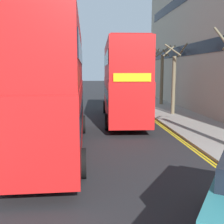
{
  "coord_description": "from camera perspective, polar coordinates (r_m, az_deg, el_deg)",
  "views": [
    {
      "loc": [
        -0.69,
        -1.06,
        3.7
      ],
      "look_at": [
        0.5,
        11.0,
        1.8
      ],
      "focal_mm": 43.51,
      "sensor_mm": 36.0,
      "label": 1
    }
  ],
  "objects": [
    {
      "name": "kerb_line_outer",
      "position": [
        16.32,
        12.73,
        -4.4
      ],
      "size": [
        0.1,
        56.0,
        0.01
      ],
      "primitive_type": "cube",
      "color": "yellow",
      "rests_on": "ground"
    },
    {
      "name": "street_tree_far",
      "position": [
        35.14,
        6.18,
        7.71
      ],
      "size": [
        1.73,
        1.61,
        6.23
      ],
      "color": "#6B6047",
      "rests_on": "sidewalk_right"
    },
    {
      "name": "sidewalk_right",
      "position": [
        18.87,
        16.9,
        -2.58
      ],
      "size": [
        4.0,
        80.0,
        0.14
      ],
      "primitive_type": "cube",
      "color": "gray",
      "rests_on": "ground"
    },
    {
      "name": "double_decker_bus_oncoming",
      "position": [
        19.79,
        2.35,
        6.96
      ],
      "size": [
        3.18,
        10.91,
        5.64
      ],
      "color": "red",
      "rests_on": "ground"
    },
    {
      "name": "street_tree_mid",
      "position": [
        22.38,
        12.84,
        6.46
      ],
      "size": [
        1.77,
        1.83,
        5.6
      ],
      "color": "#6B6047",
      "rests_on": "sidewalk_right"
    },
    {
      "name": "street_tree_distant",
      "position": [
        28.54,
        10.39,
        7.46
      ],
      "size": [
        2.2,
        2.2,
        6.06
      ],
      "color": "#6B6047",
      "rests_on": "sidewalk_right"
    },
    {
      "name": "double_decker_bus_away",
      "position": [
        12.44,
        -12.23,
        5.62
      ],
      "size": [
        2.83,
        10.82,
        5.64
      ],
      "color": "red",
      "rests_on": "ground"
    },
    {
      "name": "kerb_line_inner",
      "position": [
        16.27,
        12.19,
        -4.42
      ],
      "size": [
        0.1,
        56.0,
        0.01
      ],
      "primitive_type": "cube",
      "color": "yellow",
      "rests_on": "ground"
    }
  ]
}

